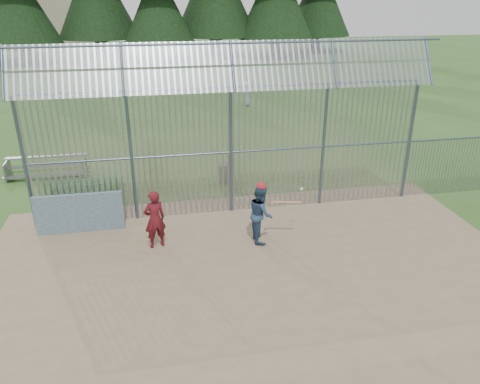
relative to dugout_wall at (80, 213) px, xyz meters
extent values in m
plane|color=#2D511E|center=(4.60, -2.90, -0.62)|extent=(120.00, 120.00, 0.00)
cube|color=#756047|center=(4.60, -3.40, -0.61)|extent=(14.00, 10.00, 0.02)
cube|color=#38566B|center=(0.00, 0.00, 0.00)|extent=(2.50, 0.12, 1.20)
imported|color=navy|center=(5.08, -1.47, 0.23)|extent=(0.65, 0.82, 1.66)
imported|color=maroon|center=(2.15, -1.29, 0.23)|extent=(0.70, 0.57, 1.67)
imported|color=gray|center=(8.05, 15.01, 0.14)|extent=(0.88, 0.74, 1.53)
sphere|color=#B21725|center=(5.08, -1.47, 1.04)|extent=(0.26, 0.26, 0.26)
cylinder|color=#AA7F4C|center=(5.78, -1.62, 0.58)|extent=(0.84, 0.26, 0.07)
sphere|color=#AA7F4C|center=(5.35, -1.62, 0.58)|extent=(0.09, 0.09, 0.09)
sphere|color=white|center=(6.27, -1.41, 0.85)|extent=(0.09, 0.09, 0.09)
cylinder|color=gray|center=(4.81, 3.05, -0.27)|extent=(0.52, 0.52, 0.70)
cylinder|color=#9EA0A5|center=(4.81, 3.05, 0.10)|extent=(0.56, 0.56, 0.05)
sphere|color=#9EA0A5|center=(4.81, 3.05, 0.15)|extent=(0.10, 0.10, 0.10)
cube|color=gray|center=(-1.82, 4.55, -0.42)|extent=(3.00, 0.25, 0.05)
cube|color=slate|center=(-1.82, 4.90, -0.17)|extent=(3.00, 0.25, 0.05)
cube|color=gray|center=(-1.82, 5.25, 0.08)|extent=(3.00, 0.25, 0.05)
cube|color=gray|center=(-3.22, 4.90, -0.27)|extent=(0.06, 0.90, 0.70)
cube|color=slate|center=(-0.42, 4.90, -0.27)|extent=(0.06, 0.90, 0.70)
cylinder|color=#47566B|center=(-1.40, 0.60, 1.38)|extent=(0.10, 0.10, 4.00)
cylinder|color=#47566B|center=(1.60, 0.60, 1.38)|extent=(0.10, 0.10, 4.00)
cylinder|color=#47566B|center=(4.60, 0.60, 1.38)|extent=(0.10, 0.10, 4.00)
cylinder|color=#47566B|center=(7.60, 0.60, 1.38)|extent=(0.10, 0.10, 4.00)
cylinder|color=#47566B|center=(10.60, 0.60, 1.38)|extent=(0.10, 0.10, 4.00)
cylinder|color=#47566B|center=(4.60, 0.60, 3.38)|extent=(12.00, 0.07, 0.07)
cylinder|color=#47566B|center=(4.60, 0.60, 1.38)|extent=(12.00, 0.06, 0.06)
cube|color=gray|center=(4.60, 0.60, 1.38)|extent=(12.00, 0.02, 4.00)
cube|color=gray|center=(4.60, 0.23, 4.03)|extent=(12.00, 0.77, 1.31)
cylinder|color=#47566B|center=(10.60, 0.60, 0.38)|extent=(0.08, 0.08, 2.00)
cylinder|color=#332319|center=(-9.40, 37.10, 0.91)|extent=(1.19, 1.19, 3.06)
cylinder|color=#332319|center=(-2.40, 40.10, 1.09)|extent=(1.33, 1.33, 3.42)
cylinder|color=#332319|center=(3.60, 36.10, 0.82)|extent=(1.12, 1.12, 2.88)
cylinder|color=#332319|center=(9.60, 39.10, 1.18)|extent=(1.40, 1.40, 3.60)
cylinder|color=#332319|center=(15.60, 37.10, 1.00)|extent=(1.26, 1.26, 3.24)
cylinder|color=#332319|center=(21.60, 41.10, 0.91)|extent=(1.19, 1.19, 3.06)
cube|color=#B2A58C|center=(-7.40, 55.10, 2.38)|extent=(8.00, 7.00, 6.00)
camera|label=1|loc=(2.31, -12.92, 5.99)|focal=35.00mm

